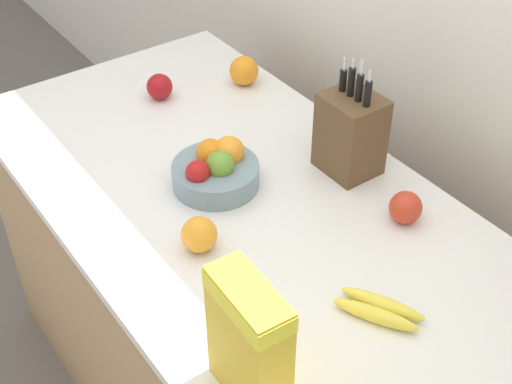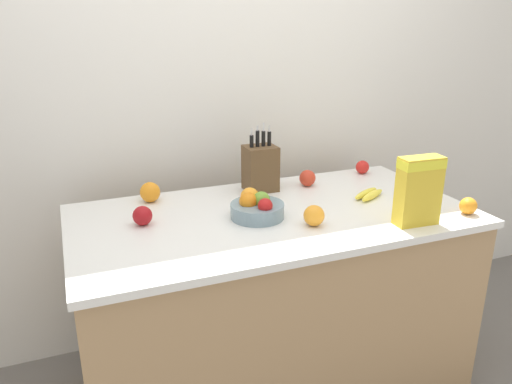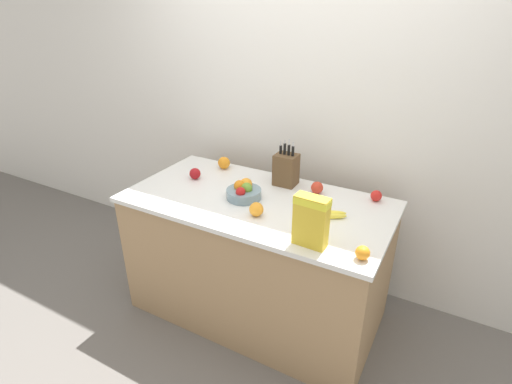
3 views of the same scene
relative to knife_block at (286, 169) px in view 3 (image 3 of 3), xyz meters
name	(u,v)px [view 3 (image 3 of 3)]	position (x,y,z in m)	size (l,w,h in m)	color
ground_plane	(257,308)	(-0.06, -0.29, -0.99)	(14.00, 14.00, 0.00)	slate
wall_back	(301,110)	(-0.06, 0.35, 0.31)	(9.00, 0.06, 2.60)	silver
counter	(257,258)	(-0.06, -0.29, -0.55)	(1.66, 0.85, 0.88)	tan
knife_block	(286,169)	(0.00, 0.00, 0.00)	(0.15, 0.13, 0.32)	brown
cereal_box	(311,219)	(0.42, -0.60, 0.04)	(0.18, 0.08, 0.27)	gold
fruit_bowl	(244,191)	(-0.14, -0.31, -0.06)	(0.22, 0.22, 0.11)	gray
banana_bunch	(331,215)	(0.42, -0.28, -0.09)	(0.19, 0.14, 0.03)	yellow
apple_rear	(195,174)	(-0.59, -0.22, -0.07)	(0.08, 0.08, 0.08)	#A31419
apple_rightmost	(376,196)	(0.59, 0.05, -0.07)	(0.07, 0.07, 0.07)	red
apple_middle	(317,188)	(0.23, -0.03, -0.07)	(0.08, 0.08, 0.08)	red
orange_mid_left	(363,253)	(0.68, -0.60, -0.07)	(0.07, 0.07, 0.07)	orange
orange_front_right	(256,209)	(0.03, -0.47, -0.07)	(0.08, 0.08, 0.08)	orange
orange_front_center	(224,163)	(-0.51, 0.03, -0.06)	(0.09, 0.09, 0.09)	orange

